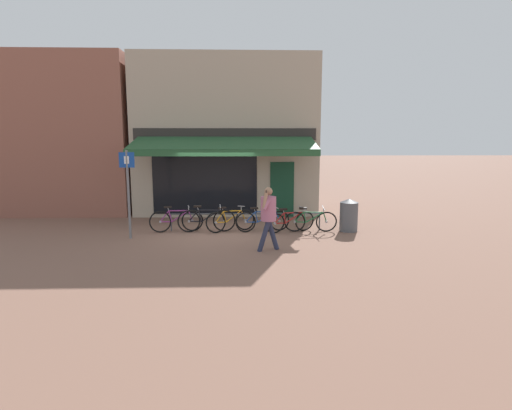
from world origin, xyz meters
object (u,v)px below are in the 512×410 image
at_px(bicycle_purple, 176,220).
at_px(bicycle_black, 206,220).
at_px(bicycle_orange, 230,220).
at_px(bicycle_blue, 263,220).
at_px(bicycle_green, 310,221).
at_px(bicycle_red, 290,221).
at_px(pedestrian_adult, 268,212).
at_px(litter_bin, 349,215).
at_px(parking_sign, 128,185).

distance_m(bicycle_purple, bicycle_black, 0.97).
relative_size(bicycle_orange, bicycle_blue, 0.91).
height_order(bicycle_purple, bicycle_blue, bicycle_purple).
height_order(bicycle_black, bicycle_green, bicycle_black).
bearing_deg(bicycle_green, bicycle_red, -175.79).
bearing_deg(bicycle_black, bicycle_orange, 1.90).
bearing_deg(bicycle_green, bicycle_black, -179.94).
relative_size(bicycle_red, pedestrian_adult, 0.97).
xyz_separation_m(pedestrian_adult, litter_bin, (2.72, 2.26, -0.50)).
xyz_separation_m(bicycle_black, bicycle_red, (2.64, -0.13, -0.03)).
distance_m(bicycle_purple, pedestrian_adult, 3.70).
bearing_deg(bicycle_orange, litter_bin, -25.44).
height_order(bicycle_blue, pedestrian_adult, pedestrian_adult).
xyz_separation_m(bicycle_orange, parking_sign, (-2.94, -0.88, 1.22)).
bearing_deg(bicycle_purple, bicycle_black, -15.56).
relative_size(bicycle_green, pedestrian_adult, 0.99).
distance_m(bicycle_red, litter_bin, 1.92).
xyz_separation_m(bicycle_blue, pedestrian_adult, (0.04, -2.28, 0.66)).
bearing_deg(bicycle_orange, bicycle_blue, -27.39).
xyz_separation_m(bicycle_purple, bicycle_green, (4.27, -0.19, -0.01)).
distance_m(bicycle_blue, parking_sign, 4.23).
distance_m(bicycle_green, litter_bin, 1.27).
bearing_deg(litter_bin, bicycle_orange, 178.91).
relative_size(bicycle_purple, parking_sign, 0.65).
height_order(bicycle_red, litter_bin, litter_bin).
height_order(bicycle_orange, litter_bin, litter_bin).
relative_size(bicycle_purple, bicycle_blue, 0.97).
bearing_deg(pedestrian_adult, parking_sign, -17.38).
height_order(bicycle_blue, parking_sign, parking_sign).
bearing_deg(bicycle_blue, bicycle_black, 170.07).
height_order(pedestrian_adult, litter_bin, pedestrian_adult).
xyz_separation_m(bicycle_purple, bicycle_orange, (1.72, -0.00, -0.01)).
height_order(bicycle_red, bicycle_green, bicycle_green).
relative_size(bicycle_orange, bicycle_red, 0.96).
xyz_separation_m(bicycle_orange, bicycle_blue, (1.03, -0.05, -0.00)).
bearing_deg(bicycle_red, bicycle_blue, 150.53).
bearing_deg(bicycle_blue, bicycle_orange, 166.10).
bearing_deg(litter_bin, parking_sign, -173.18).
xyz_separation_m(bicycle_black, bicycle_orange, (0.76, 0.08, -0.03)).
bearing_deg(bicycle_green, bicycle_purple, 179.31).
xyz_separation_m(bicycle_purple, bicycle_blue, (2.75, -0.06, -0.01)).
bearing_deg(bicycle_blue, litter_bin, -11.23).
height_order(bicycle_purple, bicycle_green, bicycle_purple).
height_order(litter_bin, parking_sign, parking_sign).
xyz_separation_m(bicycle_red, litter_bin, (1.91, 0.15, 0.17)).
height_order(bicycle_purple, litter_bin, litter_bin).
height_order(bicycle_orange, bicycle_blue, bicycle_orange).
xyz_separation_m(bicycle_purple, bicycle_black, (0.97, -0.09, 0.02)).
bearing_deg(bicycle_green, litter_bin, 7.34).
xyz_separation_m(bicycle_black, bicycle_green, (3.30, -0.11, -0.03)).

